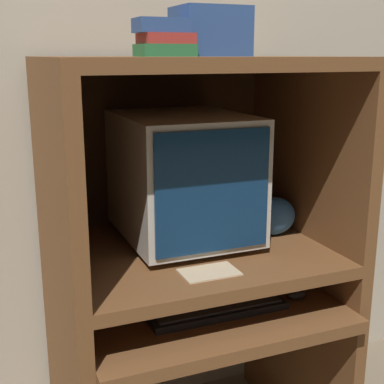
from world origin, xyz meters
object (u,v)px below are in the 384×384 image
book_stack (164,39)px  storage_box (210,32)px  crt_monitor (184,176)px  snack_bag (273,216)px  mouse (296,294)px  keyboard (216,308)px

book_stack → storage_box: storage_box is taller
crt_monitor → snack_bag: (0.29, -0.07, -0.14)m
mouse → storage_box: 0.82m
keyboard → book_stack: (-0.11, 0.12, 0.75)m
mouse → crt_monitor: bearing=136.5°
keyboard → book_stack: size_ratio=2.68×
crt_monitor → mouse: bearing=-43.5°
snack_bag → book_stack: bearing=-172.5°
keyboard → mouse: size_ratio=6.47×
mouse → snack_bag: bearing=83.8°
mouse → book_stack: 0.84m
crt_monitor → storage_box: size_ratio=2.37×
keyboard → storage_box: storage_box is taller
storage_box → book_stack: bearing=-158.4°
storage_box → mouse: bearing=-43.8°
keyboard → book_stack: bearing=131.5°
mouse → snack_bag: size_ratio=0.42×
crt_monitor → keyboard: size_ratio=1.14×
mouse → snack_bag: snack_bag is taller
storage_box → crt_monitor: bearing=137.8°
snack_bag → storage_box: 0.62m
mouse → snack_bag: 0.27m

